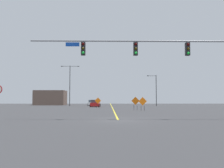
% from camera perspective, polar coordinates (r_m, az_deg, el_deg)
% --- Properties ---
extents(ground, '(137.29, 137.29, 0.00)m').
position_cam_1_polar(ground, '(19.23, 1.45, -8.49)').
color(ground, '#38383A').
extents(road_centre_stripe, '(0.16, 76.27, 0.01)m').
position_cam_1_polar(road_centre_stripe, '(57.31, -0.12, -5.23)').
color(road_centre_stripe, yellow).
rests_on(road_centre_stripe, ground).
extents(traffic_signal_assembly, '(16.94, 0.44, 6.67)m').
position_cam_1_polar(traffic_signal_assembly, '(19.94, 11.64, 7.01)').
color(traffic_signal_assembly, gray).
rests_on(traffic_signal_assembly, ground).
extents(street_lamp_far_left, '(4.51, 0.24, 9.87)m').
position_cam_1_polar(street_lamp_far_left, '(59.97, -9.94, 0.44)').
color(street_lamp_far_left, black).
rests_on(street_lamp_far_left, ground).
extents(street_lamp_mid_right, '(2.32, 0.24, 7.49)m').
position_cam_1_polar(street_lamp_mid_right, '(59.84, 10.23, -1.08)').
color(street_lamp_mid_right, black).
rests_on(street_lamp_mid_right, ground).
extents(construction_sign_median_near, '(1.16, 0.26, 1.94)m').
position_cam_1_polar(construction_sign_median_near, '(44.64, -3.35, -4.11)').
color(construction_sign_median_near, orange).
rests_on(construction_sign_median_near, ground).
extents(construction_sign_right_lane, '(1.24, 0.27, 2.00)m').
position_cam_1_polar(construction_sign_right_lane, '(37.42, 5.57, -4.14)').
color(construction_sign_right_lane, orange).
rests_on(construction_sign_right_lane, ground).
extents(construction_sign_median_far, '(1.21, 0.27, 1.94)m').
position_cam_1_polar(construction_sign_median_far, '(34.55, 7.26, -4.25)').
color(construction_sign_median_far, orange).
rests_on(construction_sign_median_far, ground).
extents(car_white_far, '(2.19, 3.90, 1.42)m').
position_cam_1_polar(car_white_far, '(63.44, -4.75, -4.47)').
color(car_white_far, white).
rests_on(car_white_far, ground).
extents(car_red_near, '(2.12, 4.41, 1.50)m').
position_cam_1_polar(car_red_near, '(51.96, -3.96, -4.63)').
color(car_red_near, red).
rests_on(car_red_near, ground).
extents(roadside_building_west, '(8.17, 5.86, 4.01)m').
position_cam_1_polar(roadside_building_west, '(68.74, -14.33, -3.18)').
color(roadside_building_west, brown).
rests_on(roadside_building_west, ground).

